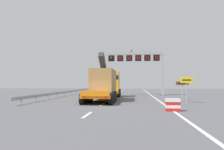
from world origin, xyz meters
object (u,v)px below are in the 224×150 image
tourist_info_sign_brown (182,86)px  crash_barrier_striped (173,105)px  exit_sign_yellow (187,84)px  heavy_haul_truck_orange (107,83)px  overhead_lane_gantry (141,60)px

tourist_info_sign_brown → crash_barrier_striped: size_ratio=2.19×
exit_sign_yellow → crash_barrier_striped: size_ratio=2.60×
exit_sign_yellow → crash_barrier_striped: exit_sign_yellow is taller
heavy_haul_truck_orange → exit_sign_yellow: 9.94m
crash_barrier_striped → overhead_lane_gantry: bearing=94.6°
exit_sign_yellow → tourist_info_sign_brown: 3.05m
overhead_lane_gantry → heavy_haul_truck_orange: overhead_lane_gantry is taller
heavy_haul_truck_orange → exit_sign_yellow: (8.68, -4.85, -0.05)m
exit_sign_yellow → crash_barrier_striped: bearing=-112.1°
heavy_haul_truck_orange → tourist_info_sign_brown: (8.94, -1.82, -0.32)m
crash_barrier_striped → exit_sign_yellow: bearing=67.9°
overhead_lane_gantry → tourist_info_sign_brown: bearing=-67.0°
overhead_lane_gantry → exit_sign_yellow: size_ratio=3.84×
overhead_lane_gantry → exit_sign_yellow: 14.27m
crash_barrier_striped → heavy_haul_truck_orange: bearing=119.5°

